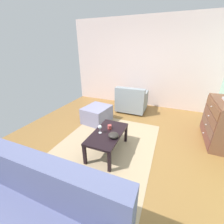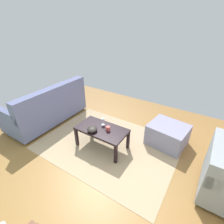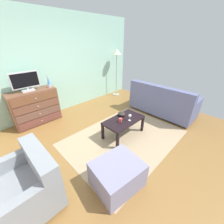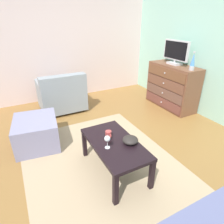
{
  "view_description": "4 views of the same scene",
  "coord_description": "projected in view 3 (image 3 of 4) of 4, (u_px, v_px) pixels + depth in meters",
  "views": [
    {
      "loc": [
        2.34,
        0.84,
        1.85
      ],
      "look_at": [
        0.15,
        -0.06,
        0.79
      ],
      "focal_mm": 23.13,
      "sensor_mm": 36.0,
      "label": 1
    },
    {
      "loc": [
        -1.27,
        1.98,
        2.25
      ],
      "look_at": [
        0.08,
        -0.14,
        0.82
      ],
      "focal_mm": 27.18,
      "sensor_mm": 36.0,
      "label": 2
    },
    {
      "loc": [
        -1.81,
        -1.8,
        2.04
      ],
      "look_at": [
        -0.01,
        -0.0,
        0.69
      ],
      "focal_mm": 22.12,
      "sensor_mm": 36.0,
      "label": 3
    },
    {
      "loc": [
        1.96,
        -1.01,
        1.76
      ],
      "look_at": [
        0.08,
        -0.03,
        0.72
      ],
      "focal_mm": 31.11,
      "sensor_mm": 36.0,
      "label": 4
    }
  ],
  "objects": [
    {
      "name": "mug",
      "position": [
        120.0,
        120.0,
        3.02
      ],
      "size": [
        0.11,
        0.08,
        0.08
      ],
      "color": "#B54240",
      "rests_on": "coffee_table"
    },
    {
      "name": "ottoman",
      "position": [
        117.0,
        174.0,
        2.1
      ],
      "size": [
        0.78,
        0.69,
        0.43
      ],
      "primitive_type": "cube",
      "rotation": [
        0.0,
        0.0,
        -0.14
      ],
      "color": "gray",
      "rests_on": "ground_plane"
    },
    {
      "name": "lava_lamp",
      "position": [
        49.0,
        82.0,
        3.6
      ],
      "size": [
        0.09,
        0.09,
        0.33
      ],
      "color": "#B7B7BC",
      "rests_on": "dresser"
    },
    {
      "name": "ground_plane",
      "position": [
        112.0,
        139.0,
        3.22
      ],
      "size": [
        5.64,
        4.95,
        0.05
      ],
      "primitive_type": "cube",
      "color": "olive"
    },
    {
      "name": "dresser",
      "position": [
        36.0,
        107.0,
        3.62
      ],
      "size": [
        1.11,
        0.49,
        0.9
      ],
      "color": "brown",
      "rests_on": "ground_plane"
    },
    {
      "name": "standing_lamp",
      "position": [
        117.0,
        56.0,
        5.01
      ],
      "size": [
        0.32,
        0.32,
        1.72
      ],
      "color": "#A59E8C",
      "rests_on": "ground_plane"
    },
    {
      "name": "coffee_table",
      "position": [
        124.0,
        121.0,
        3.15
      ],
      "size": [
        0.95,
        0.52,
        0.42
      ],
      "color": "black",
      "rests_on": "ground_plane"
    },
    {
      "name": "armchair",
      "position": [
        25.0,
        187.0,
        1.8
      ],
      "size": [
        0.8,
        0.87,
        0.8
      ],
      "color": "#332319",
      "rests_on": "ground_plane"
    },
    {
      "name": "bowl_decorative",
      "position": [
        122.0,
        114.0,
        3.27
      ],
      "size": [
        0.19,
        0.19,
        0.08
      ],
      "primitive_type": "ellipsoid",
      "color": "#2A2522",
      "rests_on": "coffee_table"
    },
    {
      "name": "tv",
      "position": [
        25.0,
        81.0,
        3.28
      ],
      "size": [
        0.63,
        0.18,
        0.47
      ],
      "color": "silver",
      "rests_on": "dresser"
    },
    {
      "name": "wine_glass",
      "position": [
        130.0,
        116.0,
        3.03
      ],
      "size": [
        0.07,
        0.07,
        0.16
      ],
      "color": "silver",
      "rests_on": "coffee_table"
    },
    {
      "name": "area_rug",
      "position": [
        124.0,
        138.0,
        3.21
      ],
      "size": [
        2.6,
        1.9,
        0.01
      ],
      "primitive_type": "cube",
      "color": "tan",
      "rests_on": "ground_plane"
    },
    {
      "name": "couch_large",
      "position": [
        162.0,
        102.0,
        4.12
      ],
      "size": [
        0.85,
        1.85,
        0.92
      ],
      "color": "#332319",
      "rests_on": "ground_plane"
    },
    {
      "name": "wall_accent_rear",
      "position": [
        57.0,
        65.0,
        3.97
      ],
      "size": [
        5.64,
        0.12,
        2.73
      ],
      "primitive_type": "cube",
      "color": "#9DD0BC",
      "rests_on": "ground_plane"
    }
  ]
}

